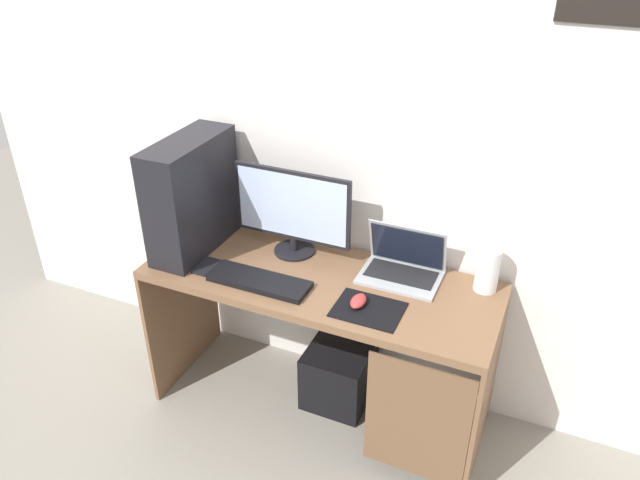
{
  "coord_description": "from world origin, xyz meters",
  "views": [
    {
      "loc": [
        0.84,
        -1.9,
        2.12
      ],
      "look_at": [
        0.0,
        0.0,
        0.91
      ],
      "focal_mm": 34.18,
      "sensor_mm": 36.0,
      "label": 1
    }
  ],
  "objects": [
    {
      "name": "ground_plane",
      "position": [
        0.0,
        0.0,
        0.0
      ],
      "size": [
        8.0,
        8.0,
        0.0
      ],
      "primitive_type": "plane",
      "color": "gray"
    },
    {
      "name": "wall_back",
      "position": [
        0.0,
        0.32,
        1.3
      ],
      "size": [
        4.0,
        0.05,
        2.6
      ],
      "color": "silver",
      "rests_on": "ground_plane"
    },
    {
      "name": "desk",
      "position": [
        0.02,
        -0.01,
        0.58
      ],
      "size": [
        1.47,
        0.55,
        0.73
      ],
      "color": "brown",
      "rests_on": "ground_plane"
    },
    {
      "name": "pc_tower",
      "position": [
        -0.6,
        0.02,
        0.98
      ],
      "size": [
        0.18,
        0.47,
        0.5
      ],
      "primitive_type": "cube",
      "color": "black",
      "rests_on": "desk"
    },
    {
      "name": "monitor",
      "position": [
        -0.19,
        0.14,
        0.93
      ],
      "size": [
        0.53,
        0.18,
        0.39
      ],
      "color": "black",
      "rests_on": "desk"
    },
    {
      "name": "laptop",
      "position": [
        0.3,
        0.15,
        0.77
      ],
      "size": [
        0.33,
        0.22,
        0.22
      ],
      "color": "#9EA3A8",
      "rests_on": "desk"
    },
    {
      "name": "speaker",
      "position": [
        0.63,
        0.19,
        0.82
      ],
      "size": [
        0.09,
        0.09,
        0.18
      ],
      "primitive_type": "cylinder",
      "color": "white",
      "rests_on": "desk"
    },
    {
      "name": "keyboard",
      "position": [
        -0.21,
        -0.14,
        0.74
      ],
      "size": [
        0.42,
        0.14,
        0.02
      ],
      "primitive_type": "cube",
      "color": "black",
      "rests_on": "desk"
    },
    {
      "name": "mousepad",
      "position": [
        0.26,
        -0.13,
        0.73
      ],
      "size": [
        0.26,
        0.2,
        0.0
      ],
      "primitive_type": "cube",
      "color": "black",
      "rests_on": "desk"
    },
    {
      "name": "mouse_left",
      "position": [
        0.21,
        -0.12,
        0.75
      ],
      "size": [
        0.06,
        0.1,
        0.03
      ],
      "primitive_type": "ellipsoid",
      "color": "#B23333",
      "rests_on": "mousepad"
    },
    {
      "name": "cell_phone",
      "position": [
        -0.47,
        -0.12,
        0.73
      ],
      "size": [
        0.07,
        0.13,
        0.01
      ],
      "primitive_type": "cube",
      "color": "black",
      "rests_on": "desk"
    },
    {
      "name": "subwoofer",
      "position": [
        0.06,
        0.09,
        0.14
      ],
      "size": [
        0.29,
        0.29,
        0.29
      ],
      "primitive_type": "cube",
      "color": "black",
      "rests_on": "ground_plane"
    }
  ]
}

